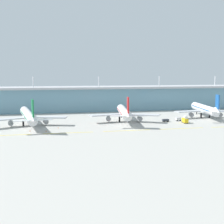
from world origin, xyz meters
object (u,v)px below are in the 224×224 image
object	(u,v)px
pushback_tug	(166,120)
safety_cone_left_wingtip	(46,131)
airliner_near	(28,116)
airliner_middle	(124,112)
baggage_cart	(178,119)
safety_cone_right_wingtip	(30,131)
airliner_far	(205,109)
fuel_truck	(185,120)
safety_cone_nose_front	(58,128)

from	to	relation	value
pushback_tug	safety_cone_left_wingtip	world-z (taller)	pushback_tug
airliner_near	airliner_middle	bearing A→B (deg)	2.99
baggage_cart	safety_cone_right_wingtip	bearing A→B (deg)	-168.34
airliner_middle	baggage_cart	size ratio (longest dim) A/B	16.86
airliner_far	safety_cone_left_wingtip	bearing A→B (deg)	-163.04
airliner_far	pushback_tug	xyz separation A→B (m)	(-36.99, -14.13, -5.35)
airliner_far	fuel_truck	bearing A→B (deg)	-139.28
baggage_cart	pushback_tug	bearing A→B (deg)	-170.25
airliner_middle	pushback_tug	distance (m)	29.06
baggage_cart	safety_cone_right_wingtip	distance (m)	102.71
airliner_far	safety_cone_right_wingtip	world-z (taller)	airliner_far
pushback_tug	baggage_cart	size ratio (longest dim) A/B	1.16
safety_cone_left_wingtip	safety_cone_right_wingtip	xyz separation A→B (m)	(-9.07, 2.95, 0.00)
airliner_near	pushback_tug	bearing A→B (deg)	-1.92
airliner_middle	safety_cone_right_wingtip	xyz separation A→B (m)	(-62.60, -25.42, -6.10)
pushback_tug	safety_cone_left_wingtip	size ratio (longest dim) A/B	6.29
airliner_far	safety_cone_nose_front	distance (m)	113.93
baggage_cart	safety_cone_nose_front	bearing A→B (deg)	-171.03
airliner_near	airliner_middle	xyz separation A→B (m)	(63.88, 3.34, -0.01)
pushback_tug	safety_cone_nose_front	distance (m)	74.75
airliner_near	airliner_far	xyz separation A→B (m)	(128.70, 11.05, -0.01)
fuel_truck	safety_cone_nose_front	world-z (taller)	fuel_truck
airliner_middle	safety_cone_right_wingtip	bearing A→B (deg)	-157.89
airliner_far	safety_cone_left_wingtip	size ratio (longest dim) A/B	88.33
airliner_far	safety_cone_left_wingtip	distance (m)	123.88
baggage_cart	fuel_truck	bearing A→B (deg)	-88.34
fuel_truck	pushback_tug	bearing A→B (deg)	140.24
airliner_near	safety_cone_left_wingtip	xyz separation A→B (m)	(10.35, -25.04, -6.11)
airliner_middle	fuel_truck	size ratio (longest dim) A/B	8.53
baggage_cart	safety_cone_left_wingtip	distance (m)	94.55
airliner_near	safety_cone_right_wingtip	size ratio (longest dim) A/B	99.79
airliner_near	fuel_truck	size ratio (longest dim) A/B	9.32
airliner_near	safety_cone_nose_front	xyz separation A→B (m)	(17.86, -14.59, -6.11)
fuel_truck	safety_cone_left_wingtip	size ratio (longest dim) A/B	10.70
pushback_tug	safety_cone_right_wingtip	distance (m)	92.41
airliner_middle	fuel_truck	xyz separation A→B (m)	(38.29, -15.12, -4.19)
pushback_tug	safety_cone_left_wingtip	bearing A→B (deg)	-164.90
pushback_tug	airliner_near	bearing A→B (deg)	178.08
pushback_tug	safety_cone_nose_front	world-z (taller)	pushback_tug
airliner_far	pushback_tug	distance (m)	39.95
airliner_near	airliner_far	size ratio (longest dim) A/B	1.13
airliner_far	safety_cone_nose_front	world-z (taller)	airliner_far
fuel_truck	airliner_near	bearing A→B (deg)	173.42
baggage_cart	safety_cone_nose_front	world-z (taller)	baggage_cart
safety_cone_nose_front	pushback_tug	bearing A→B (deg)	8.86
safety_cone_right_wingtip	safety_cone_nose_front	bearing A→B (deg)	24.33
fuel_truck	safety_cone_left_wingtip	xyz separation A→B (m)	(-91.82, -13.26, -1.91)
safety_cone_nose_front	fuel_truck	bearing A→B (deg)	1.91
safety_cone_nose_front	airliner_middle	bearing A→B (deg)	21.29
safety_cone_right_wingtip	baggage_cart	bearing A→B (deg)	11.66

